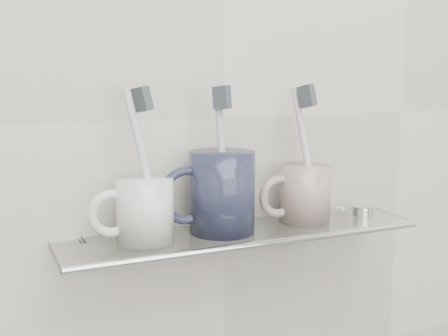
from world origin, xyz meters
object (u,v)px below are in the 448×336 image
shelf_glass (243,233)px  mug_center (222,192)px  mug_right (305,194)px  mug_left (145,210)px

shelf_glass → mug_center: size_ratio=4.56×
shelf_glass → mug_center: 0.07m
mug_center → mug_right: mug_center is taller
mug_center → mug_left: bearing=157.3°
shelf_glass → mug_center: mug_center is taller
shelf_glass → mug_right: mug_right is taller
shelf_glass → mug_center: bearing=170.4°
mug_left → mug_center: bearing=8.2°
mug_center → mug_right: 0.13m
mug_left → mug_center: 0.11m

